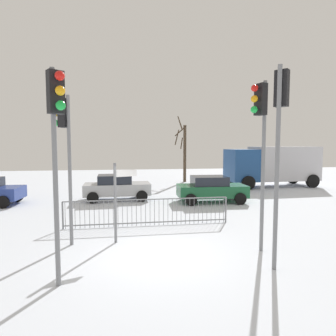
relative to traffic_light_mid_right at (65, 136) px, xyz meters
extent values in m
plane|color=silver|center=(2.72, -1.31, -3.46)|extent=(60.00, 60.00, 0.00)
cylinder|color=slate|center=(0.13, -0.04, -1.10)|extent=(0.11, 0.11, 4.73)
cube|color=black|center=(-0.02, 0.01, 0.72)|extent=(0.31, 0.37, 0.90)
sphere|color=red|center=(-0.26, 0.08, 1.02)|extent=(0.20, 0.20, 0.20)
sphere|color=orange|center=(-0.26, 0.08, 0.72)|extent=(0.20, 0.20, 0.20)
sphere|color=green|center=(-0.26, 0.08, 0.42)|extent=(0.20, 0.20, 0.20)
cylinder|color=slate|center=(5.64, -2.67, -0.89)|extent=(0.11, 0.11, 5.15)
cube|color=black|center=(5.77, -2.55, 1.13)|extent=(0.38, 0.38, 0.90)
sphere|color=red|center=(5.95, -2.39, 1.43)|extent=(0.20, 0.20, 0.20)
sphere|color=orange|center=(5.95, -2.39, 1.13)|extent=(0.20, 0.20, 0.20)
sphere|color=green|center=(5.95, -2.39, 0.83)|extent=(0.20, 0.20, 0.20)
cylinder|color=slate|center=(0.35, -2.77, -1.04)|extent=(0.11, 0.11, 4.85)
cube|color=black|center=(0.44, -2.90, 0.83)|extent=(0.39, 0.36, 0.90)
sphere|color=red|center=(0.58, -3.11, 1.13)|extent=(0.20, 0.20, 0.20)
sphere|color=orange|center=(0.58, -3.11, 0.83)|extent=(0.20, 0.20, 0.20)
sphere|color=green|center=(0.58, -3.11, 0.53)|extent=(0.20, 0.20, 0.20)
cylinder|color=slate|center=(5.91, -1.39, -0.94)|extent=(0.11, 0.11, 5.05)
cube|color=black|center=(5.76, -1.45, 1.04)|extent=(0.32, 0.38, 0.90)
sphere|color=red|center=(5.52, -1.54, 1.34)|extent=(0.20, 0.20, 0.20)
sphere|color=orange|center=(5.52, -1.54, 1.04)|extent=(0.20, 0.20, 0.20)
sphere|color=green|center=(5.52, -1.54, 0.74)|extent=(0.20, 0.20, 0.20)
cylinder|color=slate|center=(1.53, -0.04, -2.15)|extent=(0.09, 0.09, 2.62)
cube|color=white|center=(1.90, 0.09, -1.19)|extent=(0.67, 0.27, 0.22)
cube|color=slate|center=(2.72, 1.81, -2.41)|extent=(6.47, 0.11, 0.04)
cube|color=slate|center=(2.72, 1.81, -3.34)|extent=(6.47, 0.11, 0.04)
cylinder|color=slate|center=(-0.43, 1.78, -2.94)|extent=(0.02, 0.02, 1.05)
cylinder|color=slate|center=(-0.25, 1.78, -2.94)|extent=(0.02, 0.02, 1.05)
cylinder|color=slate|center=(-0.07, 1.78, -2.94)|extent=(0.02, 0.02, 1.05)
cylinder|color=slate|center=(0.11, 1.78, -2.94)|extent=(0.02, 0.02, 1.05)
cylinder|color=slate|center=(0.29, 1.78, -2.94)|extent=(0.02, 0.02, 1.05)
cylinder|color=slate|center=(0.47, 1.79, -2.94)|extent=(0.02, 0.02, 1.05)
cylinder|color=slate|center=(0.65, 1.79, -2.94)|extent=(0.02, 0.02, 1.05)
cylinder|color=slate|center=(0.83, 1.79, -2.94)|extent=(0.02, 0.02, 1.05)
cylinder|color=slate|center=(1.01, 1.79, -2.94)|extent=(0.02, 0.02, 1.05)
cylinder|color=slate|center=(1.19, 1.79, -2.94)|extent=(0.02, 0.02, 1.05)
cylinder|color=slate|center=(1.37, 1.80, -2.94)|extent=(0.02, 0.02, 1.05)
cylinder|color=slate|center=(1.55, 1.80, -2.94)|extent=(0.02, 0.02, 1.05)
cylinder|color=slate|center=(1.73, 1.80, -2.94)|extent=(0.02, 0.02, 1.05)
cylinder|color=slate|center=(1.91, 1.80, -2.94)|extent=(0.02, 0.02, 1.05)
cylinder|color=slate|center=(2.09, 1.80, -2.94)|extent=(0.02, 0.02, 1.05)
cylinder|color=slate|center=(2.27, 1.80, -2.94)|extent=(0.02, 0.02, 1.05)
cylinder|color=slate|center=(2.45, 1.81, -2.94)|extent=(0.02, 0.02, 1.05)
cylinder|color=slate|center=(2.63, 1.81, -2.94)|extent=(0.02, 0.02, 1.05)
cylinder|color=slate|center=(2.81, 1.81, -2.94)|extent=(0.02, 0.02, 1.05)
cylinder|color=slate|center=(2.99, 1.81, -2.94)|extent=(0.02, 0.02, 1.05)
cylinder|color=slate|center=(3.17, 1.81, -2.94)|extent=(0.02, 0.02, 1.05)
cylinder|color=slate|center=(3.35, 1.82, -2.94)|extent=(0.02, 0.02, 1.05)
cylinder|color=slate|center=(3.52, 1.82, -2.94)|extent=(0.02, 0.02, 1.05)
cylinder|color=slate|center=(3.70, 1.82, -2.94)|extent=(0.02, 0.02, 1.05)
cylinder|color=slate|center=(3.88, 1.82, -2.94)|extent=(0.02, 0.02, 1.05)
cylinder|color=slate|center=(4.06, 1.82, -2.94)|extent=(0.02, 0.02, 1.05)
cylinder|color=slate|center=(4.24, 1.83, -2.94)|extent=(0.02, 0.02, 1.05)
cylinder|color=slate|center=(4.42, 1.83, -2.94)|extent=(0.02, 0.02, 1.05)
cylinder|color=slate|center=(4.60, 1.83, -2.94)|extent=(0.02, 0.02, 1.05)
cylinder|color=slate|center=(4.78, 1.83, -2.94)|extent=(0.02, 0.02, 1.05)
cylinder|color=slate|center=(4.96, 1.83, -2.94)|extent=(0.02, 0.02, 1.05)
cylinder|color=slate|center=(5.14, 1.83, -2.94)|extent=(0.02, 0.02, 1.05)
cylinder|color=slate|center=(5.32, 1.84, -2.94)|extent=(0.02, 0.02, 1.05)
cylinder|color=slate|center=(5.50, 1.84, -2.94)|extent=(0.02, 0.02, 1.05)
cylinder|color=slate|center=(5.68, 1.84, -2.94)|extent=(0.02, 0.02, 1.05)
cylinder|color=slate|center=(5.86, 1.84, -2.94)|extent=(0.02, 0.02, 1.05)
cylinder|color=slate|center=(-0.52, 1.78, -2.94)|extent=(0.06, 0.06, 1.05)
cylinder|color=slate|center=(5.95, 1.84, -2.94)|extent=(0.06, 0.06, 1.05)
cube|color=#195933|center=(6.62, 6.02, -2.82)|extent=(3.86, 1.83, 0.65)
cube|color=#1E232D|center=(6.47, 6.02, -2.27)|extent=(1.95, 1.56, 0.55)
cylinder|color=black|center=(8.00, 6.82, -3.14)|extent=(0.65, 0.24, 0.64)
cylinder|color=black|center=(7.94, 5.12, -3.14)|extent=(0.65, 0.24, 0.64)
cylinder|color=black|center=(5.30, 6.91, -3.14)|extent=(0.65, 0.24, 0.64)
cylinder|color=black|center=(5.24, 5.21, -3.14)|extent=(0.65, 0.24, 0.64)
cube|color=#B2B5BA|center=(1.34, 7.49, -2.82)|extent=(3.88, 1.88, 0.65)
cube|color=#1E232D|center=(1.19, 7.48, -2.27)|extent=(1.97, 1.59, 0.55)
cylinder|color=black|center=(2.65, 8.40, -3.14)|extent=(0.65, 0.25, 0.64)
cylinder|color=black|center=(2.73, 6.70, -3.14)|extent=(0.65, 0.25, 0.64)
cylinder|color=black|center=(-0.05, 8.27, -3.14)|extent=(0.65, 0.25, 0.64)
cylinder|color=black|center=(0.03, 6.57, -3.14)|extent=(0.65, 0.25, 0.64)
cylinder|color=black|center=(-4.27, 7.68, -3.14)|extent=(0.65, 0.24, 0.64)
cylinder|color=black|center=(-4.33, 5.98, -3.14)|extent=(0.65, 0.24, 0.64)
cube|color=silver|center=(14.06, 11.39, -1.66)|extent=(5.11, 2.63, 2.60)
cube|color=navy|center=(10.51, 11.23, -1.76)|extent=(2.11, 2.39, 2.40)
cylinder|color=black|center=(10.57, 10.03, -2.96)|extent=(1.01, 0.35, 1.00)
cylinder|color=black|center=(10.46, 12.43, -2.96)|extent=(1.01, 0.35, 1.00)
cylinder|color=black|center=(15.82, 10.28, -2.96)|extent=(1.01, 0.35, 1.00)
cylinder|color=black|center=(15.70, 12.67, -2.96)|extent=(1.01, 0.35, 1.00)
cylinder|color=#473828|center=(6.93, 15.10, -0.99)|extent=(0.26, 0.26, 4.95)
cylinder|color=#473828|center=(6.49, 14.98, 1.65)|extent=(0.35, 0.98, 1.26)
cylinder|color=#473828|center=(6.67, 15.64, 1.02)|extent=(1.17, 0.63, 0.97)
cylinder|color=#473828|center=(6.66, 15.22, -0.07)|extent=(0.36, 0.64, 1.00)
cylinder|color=#473828|center=(6.28, 15.37, 0.45)|extent=(0.65, 1.39, 1.39)
cylinder|color=#473828|center=(6.55, 15.04, 1.45)|extent=(0.22, 0.84, 0.90)
camera|label=1|loc=(1.92, -9.30, -0.29)|focal=30.40mm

